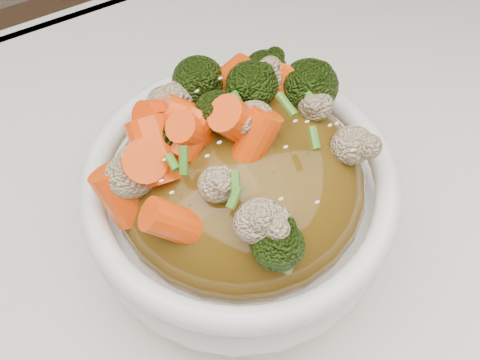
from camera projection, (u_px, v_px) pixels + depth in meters
tablecloth at (234, 300)px, 0.48m from camera, size 1.20×0.80×0.04m
bowl at (240, 205)px, 0.46m from camera, size 0.31×0.31×0.09m
sauce_base at (240, 182)px, 0.43m from camera, size 0.25×0.25×0.11m
carrots at (240, 124)px, 0.37m from camera, size 0.25×0.25×0.06m
broccoli at (240, 125)px, 0.37m from camera, size 0.25×0.25×0.05m
cauliflower at (240, 127)px, 0.37m from camera, size 0.25×0.25×0.04m
scallions at (240, 123)px, 0.37m from camera, size 0.19×0.19×0.02m
sesame_seeds at (240, 123)px, 0.37m from camera, size 0.22×0.22×0.01m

